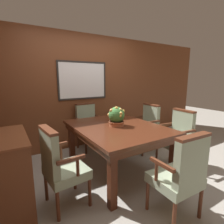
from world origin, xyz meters
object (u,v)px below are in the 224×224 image
object	(u,v)px
dining_table	(117,132)
chair_head_far	(88,124)
chair_head_near	(181,173)
chair_right_far	(147,126)
sideboard_cabinet	(7,173)
chair_right_near	(178,135)
chair_left_near	(60,164)
potted_plant	(117,117)

from	to	relation	value
dining_table	chair_head_far	xyz separation A→B (m)	(0.01, 1.15, -0.14)
chair_head_near	dining_table	bearing A→B (deg)	-87.46
chair_right_far	sideboard_cabinet	distance (m)	2.59
chair_right_near	chair_head_near	world-z (taller)	same
chair_left_near	chair_right_far	bearing A→B (deg)	-75.30
chair_head_near	chair_head_far	bearing A→B (deg)	-88.07
dining_table	potted_plant	xyz separation A→B (m)	(-0.00, 0.01, 0.24)
chair_left_near	chair_head_far	bearing A→B (deg)	-39.55
chair_right_near	sideboard_cabinet	size ratio (longest dim) A/B	1.07
chair_right_far	sideboard_cabinet	bearing A→B (deg)	-78.31
sideboard_cabinet	chair_head_near	bearing A→B (deg)	-36.30
dining_table	chair_head_far	size ratio (longest dim) A/B	1.64
chair_right_near	potted_plant	world-z (taller)	potted_plant
chair_head_near	sideboard_cabinet	xyz separation A→B (m)	(-1.57, 1.15, -0.09)
dining_table	potted_plant	bearing A→B (deg)	119.41
chair_head_far	sideboard_cabinet	xyz separation A→B (m)	(-1.55, -1.20, -0.09)
chair_right_near	dining_table	bearing A→B (deg)	-105.20
dining_table	chair_head_near	xyz separation A→B (m)	(0.02, -1.20, -0.14)
chair_right_near	chair_right_far	distance (m)	0.76
potted_plant	sideboard_cabinet	world-z (taller)	potted_plant
chair_head_near	chair_right_far	xyz separation A→B (m)	(0.98, 1.59, 0.00)
potted_plant	chair_left_near	bearing A→B (deg)	-160.85
dining_table	sideboard_cabinet	bearing A→B (deg)	-178.19
chair_head_near	chair_left_near	size ratio (longest dim) A/B	1.00
chair_head_far	chair_left_near	bearing A→B (deg)	-129.10
chair_right_near	chair_left_near	xyz separation A→B (m)	(-2.03, 0.03, 0.00)
chair_right_far	sideboard_cabinet	size ratio (longest dim) A/B	1.07
chair_right_near	sideboard_cabinet	distance (m)	2.59
potted_plant	dining_table	bearing A→B (deg)	-60.59
chair_head_near	potted_plant	bearing A→B (deg)	-87.29
dining_table	chair_head_near	distance (m)	1.21
dining_table	chair_right_near	world-z (taller)	chair_right_near
chair_head_far	sideboard_cabinet	world-z (taller)	chair_head_far
chair_head_far	potted_plant	bearing A→B (deg)	-95.27
dining_table	sideboard_cabinet	distance (m)	1.56
chair_head_far	potted_plant	xyz separation A→B (m)	(-0.01, -1.14, 0.38)
chair_right_far	dining_table	bearing A→B (deg)	-66.90
chair_head_far	chair_head_near	distance (m)	2.35
potted_plant	sideboard_cabinet	size ratio (longest dim) A/B	0.35
chair_head_far	sideboard_cabinet	bearing A→B (deg)	-147.17
potted_plant	sideboard_cabinet	xyz separation A→B (m)	(-1.54, -0.06, -0.48)
dining_table	chair_right_far	distance (m)	1.08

